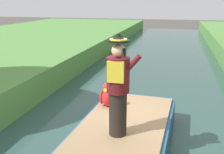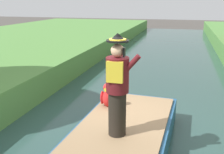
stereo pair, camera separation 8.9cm
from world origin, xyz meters
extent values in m
plane|color=#4C4742|center=(0.00, 0.00, 0.00)|extent=(80.00, 80.00, 0.00)
cube|color=#2D4C47|center=(0.00, 0.00, 0.05)|extent=(5.93, 48.00, 0.10)
cube|color=#23517A|center=(0.00, -0.76, 0.38)|extent=(2.00, 4.28, 0.56)
cube|color=#997A56|center=(0.00, -0.76, 0.69)|extent=(1.84, 3.94, 0.05)
cylinder|color=black|center=(0.00, -0.94, 1.12)|extent=(0.32, 0.32, 0.82)
cylinder|color=#561419|center=(0.00, -0.94, 1.84)|extent=(0.40, 0.40, 0.62)
cube|color=gold|center=(0.00, -1.13, 1.94)|extent=(0.28, 0.06, 0.36)
sphere|color=#DBA884|center=(0.00, -0.94, 2.27)|extent=(0.23, 0.23, 0.23)
cylinder|color=black|center=(0.00, -0.94, 2.43)|extent=(0.38, 0.38, 0.03)
cone|color=black|center=(0.00, -0.94, 2.50)|extent=(0.26, 0.26, 0.12)
cylinder|color=gold|center=(0.00, -0.94, 2.46)|extent=(0.29, 0.29, 0.02)
cylinder|color=#561419|center=(0.22, -0.98, 2.02)|extent=(0.38, 0.09, 0.43)
cube|color=black|center=(0.13, -1.00, 2.26)|extent=(0.03, 0.08, 0.15)
ellipsoid|color=red|center=(-0.53, 0.27, 0.91)|extent=(0.26, 0.32, 0.40)
sphere|color=red|center=(-0.53, 0.23, 1.18)|extent=(0.20, 0.20, 0.20)
cone|color=yellow|center=(-0.53, 0.13, 1.17)|extent=(0.09, 0.09, 0.09)
ellipsoid|color=red|center=(-0.67, 0.27, 0.91)|extent=(0.08, 0.20, 0.32)
ellipsoid|color=red|center=(-0.39, 0.27, 0.91)|extent=(0.08, 0.20, 0.32)
camera|label=1|loc=(0.97, -5.14, 3.08)|focal=41.73mm
camera|label=2|loc=(1.06, -5.12, 3.08)|focal=41.73mm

